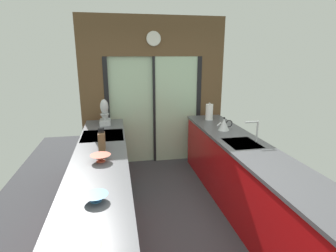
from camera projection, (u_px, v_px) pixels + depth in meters
The scene contains 13 objects.
ground_plane at pixel (174, 211), 3.60m from camera, with size 5.04×7.60×0.02m, color #38383D.
back_wall_unit at pixel (154, 83), 4.91m from camera, with size 2.64×0.12×2.70m.
left_counter_run at pixel (101, 206), 2.87m from camera, with size 0.62×3.80×0.92m.
right_counter_run at pixel (250, 183), 3.37m from camera, with size 0.62×3.80×0.92m.
sink_faucet at pixel (255, 128), 3.46m from camera, with size 0.19×0.02×0.29m.
oven_range at pixel (105, 165), 3.93m from camera, with size 0.60×0.60×0.92m.
mixing_bowl_near at pixel (88, 252), 1.50m from camera, with size 0.16×0.16×0.09m.
mixing_bowl_mid at pixel (96, 197), 2.10m from camera, with size 0.20×0.20×0.06m.
mixing_bowl_far at pixel (101, 158), 2.87m from camera, with size 0.22×0.22×0.08m.
knife_block at pixel (102, 141), 3.22m from camera, with size 0.08×0.14×0.27m.
stand_mixer at pixel (105, 115), 4.35m from camera, with size 0.17×0.27×0.42m.
kettle at pixel (224, 124), 4.04m from camera, with size 0.25×0.17×0.20m.
paper_towel_roll at pixel (209, 112), 4.65m from camera, with size 0.14×0.14×0.31m.
Camera 1 is at (-0.69, -2.50, 2.04)m, focal length 28.54 mm.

